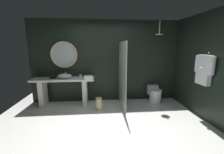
% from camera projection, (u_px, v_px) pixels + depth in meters
% --- Properties ---
extents(ground_plane, '(5.76, 5.76, 0.00)m').
position_uv_depth(ground_plane, '(112.00, 129.00, 3.27)').
color(ground_plane, silver).
extents(back_wall_panel, '(4.80, 0.10, 2.60)m').
position_uv_depth(back_wall_panel, '(107.00, 61.00, 4.87)').
color(back_wall_panel, black).
rests_on(back_wall_panel, ground_plane).
extents(side_wall_right, '(0.10, 2.47, 2.60)m').
position_uv_depth(side_wall_right, '(198.00, 65.00, 3.97)').
color(side_wall_right, black).
rests_on(side_wall_right, ground_plane).
extents(vanity_counter, '(1.84, 0.54, 0.84)m').
position_uv_depth(vanity_counter, '(64.00, 88.00, 4.57)').
color(vanity_counter, silver).
rests_on(vanity_counter, ground_plane).
extents(vessel_sink, '(0.43, 0.35, 0.17)m').
position_uv_depth(vessel_sink, '(65.00, 76.00, 4.52)').
color(vessel_sink, white).
rests_on(vessel_sink, vanity_counter).
extents(tumbler_cup, '(0.08, 0.08, 0.10)m').
position_uv_depth(tumbler_cup, '(81.00, 76.00, 4.60)').
color(tumbler_cup, silver).
rests_on(tumbler_cup, vanity_counter).
extents(tissue_box, '(0.16, 0.12, 0.07)m').
position_uv_depth(tissue_box, '(53.00, 77.00, 4.47)').
color(tissue_box, black).
rests_on(tissue_box, vanity_counter).
extents(round_wall_mirror, '(0.82, 0.06, 0.82)m').
position_uv_depth(round_wall_mirror, '(64.00, 55.00, 4.62)').
color(round_wall_mirror, '#D6B77F').
extents(shower_glass_panel, '(0.02, 1.29, 1.91)m').
position_uv_depth(shower_glass_panel, '(122.00, 76.00, 4.30)').
color(shower_glass_panel, silver).
rests_on(shower_glass_panel, ground_plane).
extents(rain_shower_head, '(0.21, 0.21, 0.40)m').
position_uv_depth(rain_shower_head, '(159.00, 33.00, 4.29)').
color(rain_shower_head, '#D6B77F').
extents(hanging_bathrobe, '(0.20, 0.59, 0.77)m').
position_uv_depth(hanging_bathrobe, '(204.00, 68.00, 3.54)').
color(hanging_bathrobe, '#D6B77F').
extents(toilet, '(0.38, 0.57, 0.52)m').
position_uv_depth(toilet, '(155.00, 94.00, 4.83)').
color(toilet, white).
rests_on(toilet, ground_plane).
extents(waste_bin, '(0.18, 0.18, 0.38)m').
position_uv_depth(waste_bin, '(99.00, 104.00, 4.24)').
color(waste_bin, '#D6B77F').
rests_on(waste_bin, ground_plane).
extents(folded_hand_towel, '(0.26, 0.22, 0.10)m').
position_uv_depth(folded_hand_towel, '(88.00, 77.00, 4.40)').
color(folded_hand_towel, white).
rests_on(folded_hand_towel, vanity_counter).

